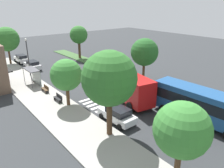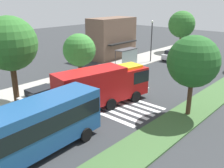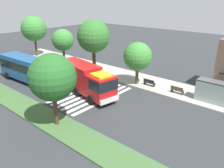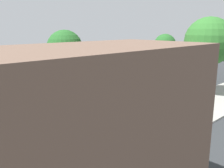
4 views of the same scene
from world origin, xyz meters
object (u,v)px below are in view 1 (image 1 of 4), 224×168
(sidewalk_tree_east, at_px, (66,75))
(median_tree_west, at_px, (145,52))
(bus_stop_shelter, at_px, (34,73))
(sidewalk_tree_far_east, at_px, (7,39))
(parked_car_mid, at_px, (32,65))
(street_lamp, at_px, (28,54))
(median_tree_center, at_px, (79,35))
(fire_truck, at_px, (125,84))
(parked_car_west, at_px, (117,114))
(bench_west_of_shelter, at_px, (58,98))
(transit_bus, at_px, (201,103))
(parked_car_east, at_px, (21,59))
(bench_near_shelter, at_px, (45,89))
(sidewalk_tree_center, at_px, (109,79))
(sidewalk_tree_west, at_px, (182,130))

(sidewalk_tree_east, distance_m, median_tree_west, 13.56)
(bus_stop_shelter, height_order, sidewalk_tree_far_east, sidewalk_tree_far_east)
(parked_car_mid, relative_size, street_lamp, 0.73)
(median_tree_center, bearing_deg, fire_truck, 163.16)
(sidewalk_tree_far_east, bearing_deg, parked_car_west, -175.95)
(parked_car_west, height_order, bench_west_of_shelter, parked_car_west)
(parked_car_mid, bearing_deg, transit_bus, -168.36)
(parked_car_west, xyz_separation_m, parked_car_east, (31.06, 0.00, 0.01))
(fire_truck, xyz_separation_m, bench_near_shelter, (8.49, 7.20, -1.44))
(sidewalk_tree_east, bearing_deg, bus_stop_shelter, 3.08)
(bench_west_of_shelter, bearing_deg, sidewalk_tree_center, -176.99)
(parked_car_west, xyz_separation_m, transit_bus, (-5.37, -6.80, 1.22))
(transit_bus, distance_m, sidewalk_tree_west, 9.93)
(transit_bus, relative_size, sidewalk_tree_east, 1.82)
(bench_near_shelter, height_order, bench_west_of_shelter, same)
(fire_truck, relative_size, parked_car_mid, 2.12)
(bench_west_of_shelter, bearing_deg, transit_bus, -145.21)
(sidewalk_tree_west, height_order, median_tree_west, median_tree_west)
(sidewalk_tree_center, distance_m, median_tree_west, 15.99)
(parked_car_west, bearing_deg, bus_stop_shelter, 7.98)
(sidewalk_tree_west, relative_size, median_tree_center, 0.85)
(parked_car_east, height_order, sidewalk_tree_far_east, sidewalk_tree_far_east)
(street_lamp, bearing_deg, parked_car_east, -10.00)
(bench_west_of_shelter, bearing_deg, parked_car_mid, -9.44)
(median_tree_west, bearing_deg, bus_stop_shelter, 56.43)
(parked_car_east, height_order, median_tree_west, median_tree_west)
(parked_car_west, xyz_separation_m, sidewalk_tree_far_east, (31.09, 2.20, 4.22))
(bench_near_shelter, height_order, sidewalk_tree_far_east, sidewalk_tree_far_east)
(street_lamp, height_order, sidewalk_tree_far_east, sidewalk_tree_far_east)
(transit_bus, bearing_deg, bench_near_shelter, -154.40)
(transit_bus, height_order, sidewalk_tree_far_east, sidewalk_tree_far_east)
(transit_bus, xyz_separation_m, street_lamp, (26.22, 8.60, 1.76))
(parked_car_east, bearing_deg, bench_west_of_shelter, 173.02)
(bus_stop_shelter, bearing_deg, transit_bus, -156.31)
(parked_car_mid, relative_size, sidewalk_tree_west, 0.76)
(transit_bus, distance_m, sidewalk_tree_far_east, 37.68)
(parked_car_west, height_order, transit_bus, transit_bus)
(sidewalk_tree_far_east, distance_m, median_tree_center, 14.31)
(median_tree_west, xyz_separation_m, median_tree_center, (19.46, 0.00, 0.48))
(bus_stop_shelter, relative_size, bench_near_shelter, 2.19)
(sidewalk_tree_center, height_order, sidewalk_tree_east, sidewalk_tree_center)
(fire_truck, bearing_deg, parked_car_east, 19.55)
(parked_car_east, bearing_deg, bus_stop_shelter, 169.37)
(parked_car_mid, relative_size, sidewalk_tree_center, 0.57)
(fire_truck, relative_size, parked_car_east, 2.19)
(parked_car_west, height_order, sidewalk_tree_west, sidewalk_tree_west)
(bench_west_of_shelter, relative_size, sidewalk_tree_east, 0.28)
(parked_car_west, bearing_deg, median_tree_center, -24.68)
(sidewalk_tree_west, bearing_deg, sidewalk_tree_far_east, -0.00)
(transit_bus, height_order, bench_near_shelter, transit_bus)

